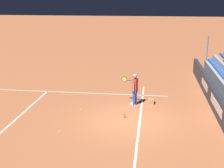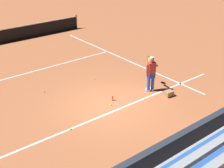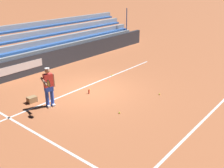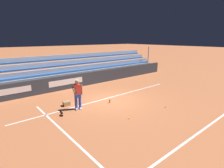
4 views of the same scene
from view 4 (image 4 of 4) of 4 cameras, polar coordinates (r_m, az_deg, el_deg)
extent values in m
plane|color=#B7663D|center=(11.44, -0.13, -5.36)|extent=(160.00, 160.00, 0.00)
cube|color=white|center=(11.81, -1.67, -4.70)|extent=(12.00, 0.10, 0.01)
cube|color=white|center=(6.43, -6.34, -23.11)|extent=(0.10, 12.00, 0.01)
cube|color=white|center=(8.35, 25.48, -14.92)|extent=(8.22, 0.10, 0.01)
cube|color=#2D333D|center=(14.74, -10.84, 1.23)|extent=(21.11, 0.24, 1.10)
cube|color=silver|center=(14.12, -14.63, 0.64)|extent=(2.80, 0.01, 0.44)
cube|color=silver|center=(13.08, -29.50, -1.96)|extent=(2.20, 0.01, 0.40)
cube|color=#9EA3A8|center=(16.30, -13.91, 2.36)|extent=(20.05, 2.40, 1.10)
cube|color=#2D5BAD|center=(15.48, -12.75, 4.16)|extent=(19.65, 0.40, 0.12)
cube|color=#9EA3A8|center=(15.70, -13.25, 4.81)|extent=(20.05, 0.24, 0.45)
cube|color=#2D5BAD|center=(16.11, -14.15, 6.11)|extent=(19.65, 0.40, 0.12)
cube|color=#9EA3A8|center=(16.34, -14.61, 6.71)|extent=(20.05, 0.24, 0.45)
cube|color=#2D5BAD|center=(16.78, -15.44, 7.91)|extent=(19.65, 0.40, 0.12)
cube|color=#9EA3A8|center=(17.02, -15.87, 8.46)|extent=(20.05, 0.24, 0.45)
cylinder|color=#4C70B2|center=(21.38, 11.68, 7.88)|extent=(0.08, 0.08, 2.95)
cylinder|color=blue|center=(10.15, -10.43, -5.63)|extent=(0.15, 0.15, 0.88)
cylinder|color=blue|center=(10.11, -11.65, -5.78)|extent=(0.15, 0.15, 0.88)
cube|color=white|center=(10.24, -10.25, -7.81)|extent=(0.18, 0.30, 0.09)
cube|color=white|center=(10.20, -11.46, -7.97)|extent=(0.18, 0.30, 0.09)
cube|color=blue|center=(10.01, -11.14, -3.78)|extent=(0.39, 0.31, 0.20)
cube|color=red|center=(9.90, -11.24, -1.75)|extent=(0.40, 0.30, 0.58)
sphere|color=#A37556|center=(9.78, -11.36, 0.65)|extent=(0.21, 0.21, 0.21)
cylinder|color=white|center=(9.76, -11.38, 1.16)|extent=(0.20, 0.20, 0.05)
cylinder|color=#A37556|center=(9.97, -9.86, -1.82)|extent=(0.09, 0.09, 0.56)
cylinder|color=#A37556|center=(9.66, -12.42, -1.93)|extent=(0.25, 0.59, 0.24)
cylinder|color=black|center=(9.42, -12.15, -2.03)|extent=(0.11, 0.30, 0.03)
torus|color=black|center=(9.14, -11.81, -2.26)|extent=(0.11, 0.31, 0.31)
cylinder|color=#D6D14C|center=(9.14, -11.81, -2.26)|extent=(0.08, 0.26, 0.27)
cube|color=#A87F51|center=(10.90, -14.61, -6.18)|extent=(0.42, 0.33, 0.26)
sphere|color=#CCE533|center=(10.77, 17.04, -7.18)|extent=(0.07, 0.07, 0.07)
sphere|color=#CCE533|center=(8.98, 5.52, -11.09)|extent=(0.07, 0.07, 0.07)
sphere|color=#CCE533|center=(13.31, 6.18, -2.36)|extent=(0.07, 0.07, 0.07)
sphere|color=#CCE533|center=(11.43, -0.36, -5.20)|extent=(0.07, 0.07, 0.07)
cylinder|color=#EA4C33|center=(10.99, -0.75, -5.61)|extent=(0.07, 0.07, 0.22)
camera|label=1|loc=(22.78, 27.70, 17.88)|focal=50.00mm
camera|label=2|loc=(22.78, -0.91, 22.06)|focal=50.00mm
camera|label=3|loc=(2.05, -139.01, 20.58)|focal=42.00mm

